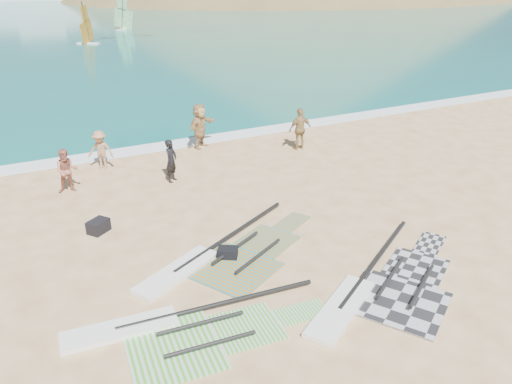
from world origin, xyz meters
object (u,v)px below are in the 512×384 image
rig_green (179,330)px  beachgoer_mid (101,150)px  gear_bag_near (98,226)px  person_wetsuit (171,161)px  rig_orange (222,257)px  gear_bag_far (228,253)px  beachgoer_back (300,129)px  beachgoer_left (67,171)px  beachgoer_right (200,126)px  rig_grey (381,289)px

rig_green → beachgoer_mid: size_ratio=3.74×
rig_green → gear_bag_near: gear_bag_near is taller
rig_green → person_wetsuit: 8.65m
rig_orange → beachgoer_mid: beachgoer_mid is taller
gear_bag_far → beachgoer_back: beachgoer_back is taller
rig_orange → beachgoer_left: beachgoer_left is taller
beachgoer_mid → beachgoer_back: (8.14, -1.54, 0.13)m
gear_bag_far → beachgoer_left: bearing=114.5°
gear_bag_near → beachgoer_right: beachgoer_right is taller
gear_bag_near → beachgoer_mid: bearing=76.7°
rig_orange → beachgoer_left: (-2.89, 6.65, 0.74)m
beachgoer_left → beachgoer_mid: bearing=57.3°
gear_bag_far → beachgoer_mid: 8.54m
gear_bag_near → rig_grey: bearing=-49.0°
rig_orange → beachgoer_mid: 8.49m
rig_orange → beachgoer_mid: bearing=71.5°
gear_bag_far → beachgoer_right: 9.56m
rig_grey → beachgoer_mid: beachgoer_mid is taller
beachgoer_mid → beachgoer_right: 4.48m
rig_grey → gear_bag_far: bearing=100.1°
rig_orange → beachgoer_right: (3.03, 9.05, 0.93)m
beachgoer_left → beachgoer_back: bearing=9.7°
beachgoer_left → gear_bag_far: bearing=-56.8°
rig_green → gear_bag_far: 3.16m
beachgoer_right → beachgoer_mid: bearing=153.3°
person_wetsuit → beachgoer_left: 3.60m
beachgoer_mid → beachgoer_right: beachgoer_right is taller
gear_bag_far → person_wetsuit: person_wetsuit is taller
rig_green → beachgoer_right: 12.46m
rig_grey → rig_green: rig_grey is taller
rig_green → beachgoer_back: beachgoer_back is taller
person_wetsuit → beachgoer_mid: size_ratio=1.02×
gear_bag_near → person_wetsuit: size_ratio=0.38×
rig_grey → beachgoer_back: beachgoer_back is taller
rig_orange → beachgoer_back: beachgoer_back is taller
rig_green → beachgoer_back: size_ratio=3.21×
rig_orange → gear_bag_far: bearing=-40.7°
rig_grey → rig_green: (-4.87, 0.82, -0.00)m
gear_bag_near → beachgoer_back: 10.10m
rig_green → gear_bag_near: (-0.57, 5.41, 0.14)m
person_wetsuit → beachgoer_left: bearing=124.0°
rig_grey → rig_orange: size_ratio=0.99×
rig_grey → gear_bag_near: (-5.43, 6.24, 0.14)m
gear_bag_near → beachgoer_mid: 5.40m
beachgoer_mid → beachgoer_back: beachgoer_back is taller
rig_green → beachgoer_left: bearing=100.5°
gear_bag_near → beachgoer_right: bearing=46.3°
rig_green → beachgoer_back: (8.81, 9.10, 0.86)m
rig_green → beachgoer_right: beachgoer_right is taller
gear_bag_far → beachgoer_back: 9.54m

